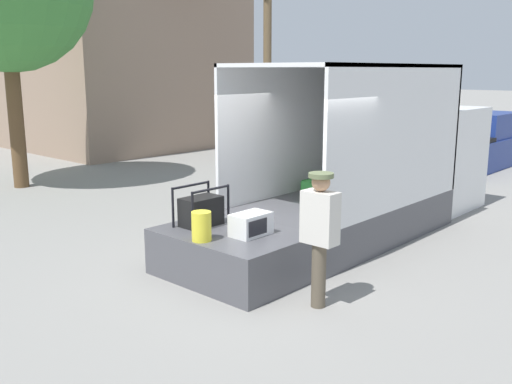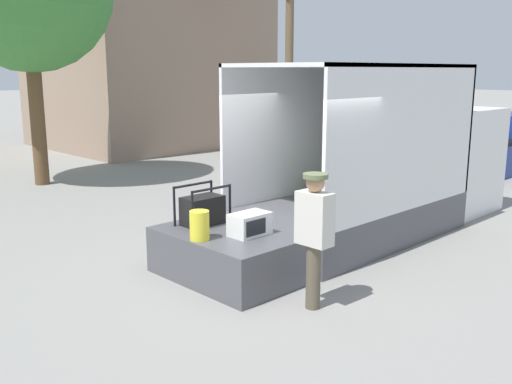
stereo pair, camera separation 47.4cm
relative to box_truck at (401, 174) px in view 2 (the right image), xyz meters
name	(u,v)px [view 2 (the right image)]	position (x,y,z in m)	size (l,w,h in m)	color
ground_plane	(267,264)	(-3.64, 0.00, -0.92)	(160.00, 160.00, 0.00)	gray
box_truck	(401,174)	(0.00, 0.00, 0.00)	(6.09, 2.14, 2.98)	white
tailgate_deck	(231,254)	(-4.38, 0.00, -0.59)	(1.47, 2.03, 0.66)	#4C4C51
microwave	(250,224)	(-4.32, -0.33, -0.10)	(0.55, 0.36, 0.31)	white
portable_generator	(204,210)	(-4.41, 0.55, -0.04)	(0.73, 0.46, 0.58)	black
orange_bucket	(200,225)	(-4.94, -0.02, -0.06)	(0.26, 0.26, 0.39)	yellow
worker_person	(314,227)	(-4.40, -1.54, 0.11)	(0.30, 0.44, 1.69)	brown
pickup_truck_blue	(496,147)	(7.27, 1.29, -0.26)	(4.90, 1.92, 1.62)	navy
house_backdrop	(147,27)	(3.30, 13.37, 3.57)	(7.86, 7.00, 8.81)	gray
utility_pole	(289,45)	(5.19, 7.71, 2.78)	(1.80, 0.28, 7.09)	brown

